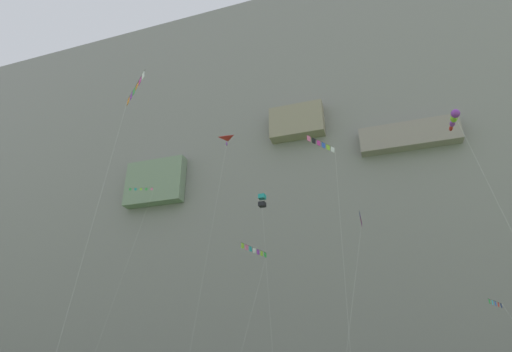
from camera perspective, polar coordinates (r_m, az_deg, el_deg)
cliff_face at (r=88.46m, az=7.84°, el=0.04°), size 180.00×29.03×81.51m
kite_banner_front_field at (r=42.44m, az=9.13°, el=3.29°), size 2.39×3.61×24.56m
kite_banner_mid_right at (r=38.59m, az=-16.55°, el=10.56°), size 3.97×5.26×26.28m
kite_delta_near_cliff at (r=53.07m, az=-4.04°, el=3.55°), size 2.73×5.39×29.81m
kite_banner_upper_right at (r=64.52m, az=-16.21°, el=-4.57°), size 4.03×5.51×28.90m
kite_box_far_right at (r=55.50m, az=0.86°, el=-3.46°), size 2.38×2.07×24.81m
kite_banner_high_center at (r=43.37m, az=14.13°, el=-6.77°), size 3.00×7.71×17.55m
kite_banner_mid_left at (r=43.95m, az=-0.30°, el=-10.79°), size 2.04×6.08×15.00m
kite_windsock_low_center at (r=35.63m, az=25.64°, el=7.11°), size 2.52×7.51×21.21m
kite_banner_mid_center at (r=39.71m, az=30.85°, el=-15.91°), size 3.20×6.14×8.39m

